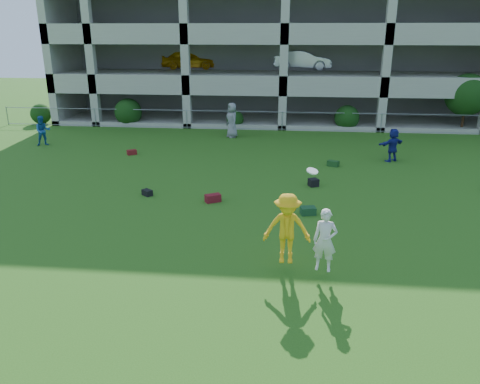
# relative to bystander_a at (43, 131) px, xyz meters

# --- Properties ---
(ground) EXTENTS (100.00, 100.00, 0.00)m
(ground) POSITION_rel_bystander_a_xyz_m (12.72, -13.67, -0.80)
(ground) COLOR #235114
(ground) RESTS_ON ground
(bystander_a) EXTENTS (0.98, 0.92, 1.60)m
(bystander_a) POSITION_rel_bystander_a_xyz_m (0.00, 0.00, 0.00)
(bystander_a) COLOR #1F5191
(bystander_a) RESTS_ON ground
(bystander_c) EXTENTS (1.04, 1.16, 1.99)m
(bystander_c) POSITION_rel_bystander_a_xyz_m (9.87, 3.11, 0.20)
(bystander_c) COLOR gray
(bystander_c) RESTS_ON ground
(bystander_d) EXTENTS (1.47, 1.21, 1.57)m
(bystander_d) POSITION_rel_bystander_a_xyz_m (18.05, -1.39, -0.01)
(bystander_d) COLOR navy
(bystander_d) RESTS_ON ground
(bag_red_a) EXTENTS (0.63, 0.53, 0.28)m
(bag_red_a) POSITION_rel_bystander_a_xyz_m (10.49, -7.82, -0.66)
(bag_red_a) COLOR #540E13
(bag_red_a) RESTS_ON ground
(bag_black_b) EXTENTS (0.47, 0.45, 0.22)m
(bag_black_b) POSITION_rel_bystander_a_xyz_m (7.91, -7.39, -0.69)
(bag_black_b) COLOR black
(bag_black_b) RESTS_ON ground
(bag_green_c) EXTENTS (0.56, 0.45, 0.26)m
(bag_green_c) POSITION_rel_bystander_a_xyz_m (13.88, -8.70, -0.67)
(bag_green_c) COLOR #13341C
(bag_green_c) RESTS_ON ground
(crate_d) EXTENTS (0.46, 0.46, 0.30)m
(crate_d) POSITION_rel_bystander_a_xyz_m (14.19, -5.60, -0.65)
(crate_d) COLOR black
(crate_d) RESTS_ON ground
(bag_red_f) EXTENTS (0.53, 0.49, 0.24)m
(bag_red_f) POSITION_rel_bystander_a_xyz_m (5.36, -1.47, -0.68)
(bag_red_f) COLOR #5D1410
(bag_red_f) RESTS_ON ground
(bag_green_g) EXTENTS (0.58, 0.49, 0.25)m
(bag_green_g) POSITION_rel_bystander_a_xyz_m (15.22, -2.56, -0.67)
(bag_green_g) COLOR #153B17
(bag_green_g) RESTS_ON ground
(frisbee_contest) EXTENTS (1.85, 0.87, 2.65)m
(frisbee_contest) POSITION_rel_bystander_a_xyz_m (13.35, -12.82, 0.38)
(frisbee_contest) COLOR gold
(frisbee_contest) RESTS_ON ground
(parking_garage) EXTENTS (30.00, 14.00, 12.00)m
(parking_garage) POSITION_rel_bystander_a_xyz_m (12.71, 14.03, 5.22)
(parking_garage) COLOR #9E998C
(parking_garage) RESTS_ON ground
(fence) EXTENTS (36.06, 0.06, 1.20)m
(fence) POSITION_rel_bystander_a_xyz_m (12.72, 5.33, -0.19)
(fence) COLOR gray
(fence) RESTS_ON ground
(shrub_row) EXTENTS (34.38, 2.52, 3.50)m
(shrub_row) POSITION_rel_bystander_a_xyz_m (17.31, 6.03, 0.71)
(shrub_row) COLOR #163D11
(shrub_row) RESTS_ON ground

